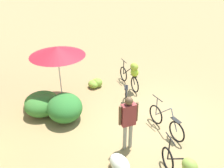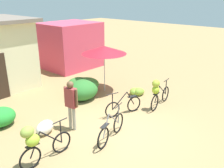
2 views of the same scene
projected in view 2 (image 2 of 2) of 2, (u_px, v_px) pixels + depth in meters
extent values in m
plane|color=#9A7C50|center=(121.00, 130.00, 8.25)|extent=(60.00, 60.00, 0.00)
cube|color=#D5425D|center=(70.00, 45.00, 15.07)|extent=(3.20, 2.80, 2.74)
ellipsoid|color=#268C30|center=(0.00, 117.00, 8.43)|extent=(1.04, 0.93, 0.66)
ellipsoid|color=#2E712D|center=(83.00, 90.00, 10.53)|extent=(1.39, 1.20, 0.88)
ellipsoid|color=#3A7A31|center=(80.00, 85.00, 11.34)|extent=(1.06, 1.23, 0.70)
ellipsoid|color=#3B8332|center=(86.00, 84.00, 11.67)|extent=(1.31, 1.24, 0.56)
cylinder|color=beige|center=(104.00, 70.00, 11.30)|extent=(0.04, 0.04, 2.07)
cone|color=red|center=(104.00, 50.00, 10.98)|extent=(2.03, 2.03, 0.35)
torus|color=black|center=(62.00, 142.00, 7.01)|extent=(0.64, 0.05, 0.64)
torus|color=black|center=(30.00, 159.00, 6.31)|extent=(0.64, 0.05, 0.64)
cylinder|color=black|center=(35.00, 145.00, 6.32)|extent=(0.38, 0.04, 0.65)
cylinder|color=black|center=(51.00, 137.00, 6.67)|extent=(0.67, 0.04, 0.66)
cylinder|color=black|center=(60.00, 121.00, 6.77)|extent=(0.50, 0.03, 0.03)
cylinder|color=black|center=(61.00, 132.00, 6.89)|extent=(0.04, 0.04, 0.69)
cube|color=black|center=(32.00, 145.00, 6.26)|extent=(0.36, 0.14, 0.02)
ellipsoid|color=#97BC30|center=(33.00, 140.00, 6.18)|extent=(0.39, 0.32, 0.32)
ellipsoid|color=#8AA13F|center=(27.00, 132.00, 6.10)|extent=(0.44, 0.38, 0.30)
torus|color=black|center=(118.00, 123.00, 8.03)|extent=(0.66, 0.21, 0.67)
torus|color=black|center=(103.00, 138.00, 7.19)|extent=(0.66, 0.21, 0.67)
cylinder|color=slate|center=(106.00, 126.00, 7.23)|extent=(0.38, 0.13, 0.65)
cylinder|color=slate|center=(114.00, 119.00, 7.65)|extent=(0.67, 0.20, 0.66)
cylinder|color=black|center=(119.00, 105.00, 7.81)|extent=(0.49, 0.15, 0.03)
cylinder|color=slate|center=(119.00, 114.00, 7.92)|extent=(0.04, 0.04, 0.64)
cube|color=black|center=(105.00, 126.00, 7.15)|extent=(0.38, 0.22, 0.02)
torus|color=black|center=(112.00, 110.00, 9.00)|extent=(0.61, 0.23, 0.62)
torus|color=black|center=(134.00, 104.00, 9.48)|extent=(0.61, 0.23, 0.62)
cylinder|color=black|center=(130.00, 98.00, 9.29)|extent=(0.37, 0.15, 0.59)
cylinder|color=black|center=(120.00, 101.00, 9.06)|extent=(0.64, 0.23, 0.60)
cylinder|color=black|center=(112.00, 94.00, 8.78)|extent=(0.49, 0.18, 0.03)
cylinder|color=black|center=(112.00, 102.00, 8.89)|extent=(0.04, 0.04, 0.64)
cube|color=black|center=(132.00, 96.00, 9.31)|extent=(0.39, 0.24, 0.02)
torus|color=black|center=(165.00, 94.00, 10.38)|extent=(0.66, 0.14, 0.66)
torus|color=black|center=(155.00, 103.00, 9.54)|extent=(0.66, 0.14, 0.66)
cylinder|color=black|center=(157.00, 94.00, 9.59)|extent=(0.41, 0.09, 0.60)
cylinder|color=black|center=(163.00, 90.00, 10.01)|extent=(0.73, 0.13, 0.61)
cylinder|color=black|center=(167.00, 80.00, 10.17)|extent=(0.50, 0.09, 0.03)
cylinder|color=black|center=(166.00, 87.00, 10.28)|extent=(0.04, 0.04, 0.63)
cube|color=black|center=(156.00, 93.00, 9.50)|extent=(0.38, 0.19, 0.02)
ellipsoid|color=#98B72A|center=(156.00, 90.00, 9.39)|extent=(0.43, 0.39, 0.33)
ellipsoid|color=#90A22E|center=(156.00, 83.00, 9.33)|extent=(0.43, 0.38, 0.30)
ellipsoid|color=#89B838|center=(138.00, 91.00, 11.08)|extent=(0.47, 0.45, 0.35)
ellipsoid|color=olive|center=(139.00, 92.00, 11.04)|extent=(0.53, 0.47, 0.35)
ellipsoid|color=#7DA535|center=(135.00, 91.00, 11.14)|extent=(0.59, 0.53, 0.31)
ellipsoid|color=#929B3C|center=(139.00, 92.00, 11.14)|extent=(0.53, 0.46, 0.29)
ellipsoid|color=silver|center=(45.00, 127.00, 7.99)|extent=(0.80, 0.64, 0.44)
cylinder|color=gray|center=(74.00, 119.00, 8.13)|extent=(0.11, 0.11, 0.84)
cylinder|color=gray|center=(70.00, 117.00, 8.23)|extent=(0.11, 0.11, 0.84)
cube|color=maroon|center=(71.00, 98.00, 7.92)|extent=(0.24, 0.42, 0.66)
cylinder|color=brown|center=(77.00, 98.00, 7.77)|extent=(0.08, 0.08, 0.60)
cylinder|color=brown|center=(65.00, 95.00, 8.04)|extent=(0.08, 0.08, 0.60)
sphere|color=brown|center=(70.00, 85.00, 7.77)|extent=(0.23, 0.23, 0.23)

